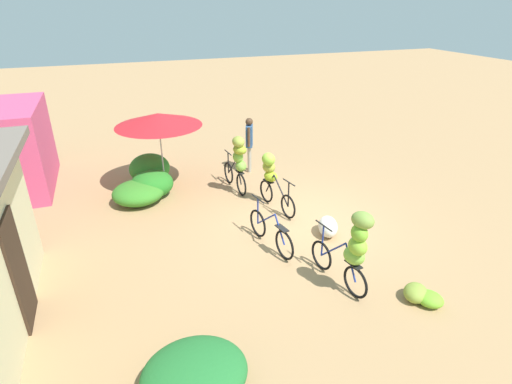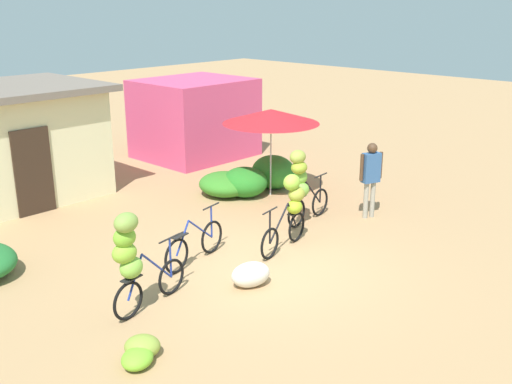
{
  "view_description": "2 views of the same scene",
  "coord_description": "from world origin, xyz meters",
  "px_view_note": "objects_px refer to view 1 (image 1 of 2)",
  "views": [
    {
      "loc": [
        -7.98,
        4.09,
        5.04
      ],
      "look_at": [
        -0.1,
        1.23,
        1.05
      ],
      "focal_mm": 28.72,
      "sensor_mm": 36.0,
      "label": 1
    },
    {
      "loc": [
        -7.53,
        -6.77,
        4.7
      ],
      "look_at": [
        0.89,
        1.16,
        1.0
      ],
      "focal_mm": 41.92,
      "sensor_mm": 36.0,
      "label": 2
    }
  ],
  "objects_px": {
    "banana_pile_on_ground": "(420,295)",
    "market_umbrella": "(158,120)",
    "bicycle_center_loaded": "(271,175)",
    "bicycle_by_shop": "(238,159)",
    "bicycle_leftmost": "(354,246)",
    "bicycle_near_pile": "(270,232)",
    "person_vendor": "(249,139)",
    "produce_sack": "(328,227)"
  },
  "relations": [
    {
      "from": "market_umbrella",
      "to": "banana_pile_on_ground",
      "type": "xyz_separation_m",
      "value": [
        -6.67,
        -3.61,
        -1.88
      ]
    },
    {
      "from": "produce_sack",
      "to": "person_vendor",
      "type": "xyz_separation_m",
      "value": [
        4.33,
        0.43,
        0.85
      ]
    },
    {
      "from": "bicycle_leftmost",
      "to": "bicycle_by_shop",
      "type": "relative_size",
      "value": 1.02
    },
    {
      "from": "market_umbrella",
      "to": "banana_pile_on_ground",
      "type": "bearing_deg",
      "value": -151.55
    },
    {
      "from": "bicycle_leftmost",
      "to": "person_vendor",
      "type": "relative_size",
      "value": 1.0
    },
    {
      "from": "bicycle_near_pile",
      "to": "person_vendor",
      "type": "height_order",
      "value": "person_vendor"
    },
    {
      "from": "bicycle_leftmost",
      "to": "bicycle_by_shop",
      "type": "bearing_deg",
      "value": 7.33
    },
    {
      "from": "market_umbrella",
      "to": "bicycle_leftmost",
      "type": "bearing_deg",
      "value": -156.99
    },
    {
      "from": "bicycle_leftmost",
      "to": "person_vendor",
      "type": "height_order",
      "value": "bicycle_leftmost"
    },
    {
      "from": "market_umbrella",
      "to": "produce_sack",
      "type": "distance_m",
      "value": 5.44
    },
    {
      "from": "bicycle_by_shop",
      "to": "person_vendor",
      "type": "relative_size",
      "value": 0.99
    },
    {
      "from": "bicycle_center_loaded",
      "to": "banana_pile_on_ground",
      "type": "xyz_separation_m",
      "value": [
        -4.51,
        -1.12,
        -0.72
      ]
    },
    {
      "from": "bicycle_center_loaded",
      "to": "banana_pile_on_ground",
      "type": "height_order",
      "value": "bicycle_center_loaded"
    },
    {
      "from": "bicycle_center_loaded",
      "to": "produce_sack",
      "type": "xyz_separation_m",
      "value": [
        -1.87,
        -0.68,
        -0.64
      ]
    },
    {
      "from": "banana_pile_on_ground",
      "to": "market_umbrella",
      "type": "bearing_deg",
      "value": 28.45
    },
    {
      "from": "bicycle_center_loaded",
      "to": "person_vendor",
      "type": "xyz_separation_m",
      "value": [
        2.46,
        -0.24,
        0.21
      ]
    },
    {
      "from": "produce_sack",
      "to": "banana_pile_on_ground",
      "type": "bearing_deg",
      "value": -170.39
    },
    {
      "from": "bicycle_center_loaded",
      "to": "bicycle_by_shop",
      "type": "xyz_separation_m",
      "value": [
        1.03,
        0.57,
        0.15
      ]
    },
    {
      "from": "banana_pile_on_ground",
      "to": "bicycle_center_loaded",
      "type": "bearing_deg",
      "value": 14.0
    },
    {
      "from": "market_umbrella",
      "to": "bicycle_leftmost",
      "type": "distance_m",
      "value": 6.58
    },
    {
      "from": "person_vendor",
      "to": "produce_sack",
      "type": "bearing_deg",
      "value": -174.28
    },
    {
      "from": "market_umbrella",
      "to": "bicycle_center_loaded",
      "type": "relative_size",
      "value": 1.45
    },
    {
      "from": "bicycle_leftmost",
      "to": "banana_pile_on_ground",
      "type": "xyz_separation_m",
      "value": [
        -0.69,
        -1.07,
        -0.87
      ]
    },
    {
      "from": "market_umbrella",
      "to": "bicycle_near_pile",
      "type": "bearing_deg",
      "value": -156.86
    },
    {
      "from": "market_umbrella",
      "to": "bicycle_by_shop",
      "type": "distance_m",
      "value": 2.44
    },
    {
      "from": "market_umbrella",
      "to": "bicycle_center_loaded",
      "type": "distance_m",
      "value": 3.5
    },
    {
      "from": "person_vendor",
      "to": "bicycle_near_pile",
      "type": "bearing_deg",
      "value": 166.86
    },
    {
      "from": "bicycle_center_loaded",
      "to": "banana_pile_on_ground",
      "type": "distance_m",
      "value": 4.7
    },
    {
      "from": "bicycle_center_loaded",
      "to": "bicycle_by_shop",
      "type": "bearing_deg",
      "value": 29.04
    },
    {
      "from": "bicycle_center_loaded",
      "to": "bicycle_by_shop",
      "type": "relative_size",
      "value": 0.96
    },
    {
      "from": "bicycle_by_shop",
      "to": "person_vendor",
      "type": "distance_m",
      "value": 1.64
    },
    {
      "from": "bicycle_center_loaded",
      "to": "person_vendor",
      "type": "relative_size",
      "value": 0.95
    },
    {
      "from": "bicycle_center_loaded",
      "to": "produce_sack",
      "type": "distance_m",
      "value": 2.09
    },
    {
      "from": "market_umbrella",
      "to": "produce_sack",
      "type": "relative_size",
      "value": 3.42
    },
    {
      "from": "bicycle_leftmost",
      "to": "bicycle_center_loaded",
      "type": "distance_m",
      "value": 3.82
    },
    {
      "from": "banana_pile_on_ground",
      "to": "produce_sack",
      "type": "bearing_deg",
      "value": 9.61
    },
    {
      "from": "market_umbrella",
      "to": "bicycle_leftmost",
      "type": "relative_size",
      "value": 1.38
    },
    {
      "from": "bicycle_leftmost",
      "to": "bicycle_near_pile",
      "type": "bearing_deg",
      "value": 22.74
    },
    {
      "from": "bicycle_near_pile",
      "to": "person_vendor",
      "type": "xyz_separation_m",
      "value": [
        4.33,
        -1.01,
        0.71
      ]
    },
    {
      "from": "produce_sack",
      "to": "person_vendor",
      "type": "bearing_deg",
      "value": 5.72
    },
    {
      "from": "market_umbrella",
      "to": "bicycle_leftmost",
      "type": "xyz_separation_m",
      "value": [
        -5.98,
        -2.54,
        -1.0
      ]
    },
    {
      "from": "bicycle_near_pile",
      "to": "bicycle_by_shop",
      "type": "distance_m",
      "value": 2.99
    }
  ]
}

